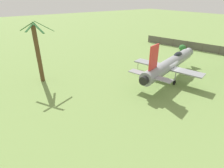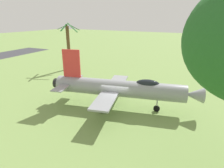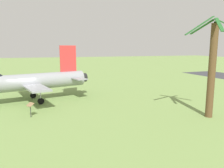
{
  "view_description": "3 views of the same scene",
  "coord_description": "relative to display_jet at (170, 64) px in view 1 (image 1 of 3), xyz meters",
  "views": [
    {
      "loc": [
        -19.49,
        -14.31,
        10.42
      ],
      "look_at": [
        -8.99,
        0.5,
        1.5
      ],
      "focal_mm": 29.24,
      "sensor_mm": 36.0,
      "label": 1
    },
    {
      "loc": [
        7.64,
        -15.08,
        8.53
      ],
      "look_at": [
        0.11,
        -1.47,
        2.96
      ],
      "focal_mm": 29.96,
      "sensor_mm": 36.0,
      "label": 2
    },
    {
      "loc": [
        -1.85,
        22.87,
        5.44
      ],
      "look_at": [
        -8.99,
        0.5,
        1.5
      ],
      "focal_mm": 35.4,
      "sensor_mm": 36.0,
      "label": 3
    }
  ],
  "objects": [
    {
      "name": "palm_tree",
      "position": [
        -14.55,
        9.12,
        1.74
      ],
      "size": [
        3.71,
        4.08,
        7.68
      ],
      "color": "brown",
      "rests_on": "ground_plane"
    },
    {
      "name": "display_jet",
      "position": [
        0.0,
        0.0,
        0.0
      ],
      "size": [
        14.27,
        9.32,
        5.61
      ],
      "rotation": [
        0.0,
        0.0,
        0.27
      ],
      "color": "gray",
      "rests_on": "ground_plane"
    },
    {
      "name": "info_plaque",
      "position": [
        -1.19,
        4.95,
        -1.23
      ],
      "size": [
        0.66,
        0.72,
        1.14
      ],
      "color": "#333333",
      "rests_on": "ground_plane"
    },
    {
      "name": "ground_plane",
      "position": [
        -0.35,
        -0.1,
        -2.08
      ],
      "size": [
        200.0,
        200.0,
        0.0
      ],
      "primitive_type": "plane",
      "color": "#75934C"
    },
    {
      "name": "shrub_near_fence",
      "position": [
        13.28,
        7.3,
        -1.47
      ],
      "size": [
        1.23,
        1.43,
        1.22
      ],
      "color": "#2D7033",
      "rests_on": "ground_plane"
    },
    {
      "name": "perimeter_fence",
      "position": [
        16.06,
        4.63,
        -1.2
      ],
      "size": [
        6.06,
        24.34,
        1.65
      ],
      "rotation": [
        0.0,
        0.0,
        8.1
      ],
      "color": "#4C4238",
      "rests_on": "ground_plane"
    }
  ]
}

